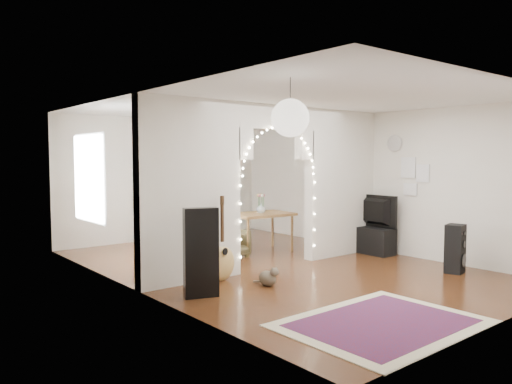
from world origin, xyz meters
TOP-DOWN VIEW (x-y plane):
  - floor at (0.00, 0.00)m, footprint 7.50×7.50m
  - ceiling at (0.00, 0.00)m, footprint 5.00×7.50m
  - wall_back at (0.00, 3.75)m, footprint 5.00×0.02m
  - wall_front at (0.00, -3.75)m, footprint 5.00×0.02m
  - wall_left at (-2.50, 0.00)m, footprint 0.02×7.50m
  - wall_right at (2.50, 0.00)m, footprint 0.02×7.50m
  - divider_wall at (0.00, 0.00)m, footprint 5.00×0.20m
  - fairy_lights at (0.00, -0.13)m, footprint 1.64×0.04m
  - window at (-2.47, 1.80)m, footprint 0.04×1.20m
  - wall_clock at (2.48, -0.60)m, footprint 0.03×0.31m
  - picture_frames at (2.48, -1.00)m, footprint 0.02×0.50m
  - paper_lantern at (-1.90, -2.40)m, footprint 0.40×0.40m
  - ceiling_fan at (0.00, 2.00)m, footprint 1.10×1.10m
  - area_rug at (-1.00, -2.95)m, footprint 2.20×1.66m
  - guitar_case at (-1.98, -0.79)m, footprint 0.48×0.29m
  - acoustic_guitar at (-1.26, -0.25)m, footprint 0.46×0.29m
  - tabby_cat at (-0.92, -0.91)m, footprint 0.24×0.46m
  - floor_speaker at (1.92, -2.17)m, footprint 0.35×0.33m
  - media_console at (2.20, -0.25)m, footprint 0.42×1.01m
  - tv at (2.20, -0.25)m, footprint 0.16×1.08m
  - bookcase at (-0.06, 3.50)m, footprint 1.42×0.43m
  - dining_table at (0.67, 1.17)m, footprint 1.26×0.89m
  - flower_vase at (0.67, 1.17)m, footprint 0.20×0.20m
  - dining_chair_left at (-0.12, 1.09)m, footprint 0.55×0.56m
  - dining_chair_right at (-0.50, 1.03)m, footprint 0.72×0.73m

SIDE VIEW (x-z plane):
  - floor at x=0.00m, z-range 0.00..0.00m
  - area_rug at x=-1.00m, z-range 0.00..0.02m
  - tabby_cat at x=-0.92m, z-range -0.03..0.28m
  - media_console at x=2.20m, z-range 0.00..0.50m
  - dining_chair_left at x=-0.12m, z-range 0.00..0.51m
  - dining_chair_right at x=-0.50m, z-range 0.00..0.52m
  - floor_speaker at x=1.92m, z-range 0.00..0.77m
  - acoustic_guitar at x=-1.26m, z-range -0.07..1.01m
  - guitar_case at x=-1.98m, z-range 0.00..1.18m
  - dining_table at x=0.67m, z-range 0.30..1.06m
  - bookcase at x=-0.06m, z-range 0.00..1.45m
  - tv at x=2.20m, z-range 0.50..1.12m
  - flower_vase at x=0.67m, z-range 0.76..0.95m
  - wall_back at x=0.00m, z-range 0.00..2.70m
  - wall_front at x=0.00m, z-range 0.00..2.70m
  - wall_left at x=-2.50m, z-range 0.00..2.70m
  - wall_right at x=2.50m, z-range 0.00..2.70m
  - divider_wall at x=0.00m, z-range 0.07..2.77m
  - window at x=-2.47m, z-range 0.80..2.20m
  - picture_frames at x=2.48m, z-range 1.15..1.85m
  - fairy_lights at x=0.00m, z-range 0.75..2.35m
  - wall_clock at x=2.48m, z-range 1.95..2.25m
  - paper_lantern at x=-1.90m, z-range 2.05..2.45m
  - ceiling_fan at x=0.00m, z-range 2.25..2.55m
  - ceiling at x=0.00m, z-range 2.69..2.71m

